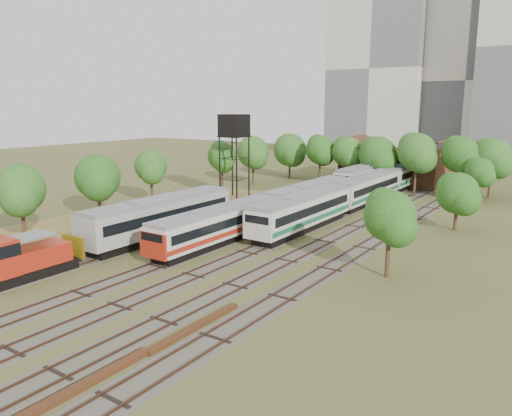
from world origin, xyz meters
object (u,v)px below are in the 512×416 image
Objects in this scene: shunter_locomotive at (17,259)px; water_tower at (234,128)px; railcar_green_set at (366,189)px; railcar_red_set at (268,209)px.

shunter_locomotive is 0.69× the size of water_tower.
water_tower is at bearing -157.71° from railcar_green_set.
railcar_green_set is (4.00, 17.80, 0.16)m from railcar_red_set.
shunter_locomotive reaches higher than railcar_red_set.
railcar_green_set is at bearing 76.88° from shunter_locomotive.
shunter_locomotive is (-10.00, -42.90, -0.30)m from railcar_green_set.
railcar_green_set reaches higher than shunter_locomotive.
railcar_red_set is 18.25m from railcar_green_set.
water_tower is at bearing 100.54° from shunter_locomotive.
shunter_locomotive is (-6.00, -25.09, -0.14)m from railcar_red_set.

